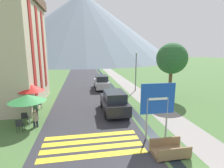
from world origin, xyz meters
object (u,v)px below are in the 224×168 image
parked_car_near (114,102)px  cafe_chair_near_right (25,117)px  cafe_chair_nearest (20,124)px  person_standing_terrace (35,107)px  tree_by_path (172,59)px  road_sign (158,103)px  cafe_chair_far_right (39,104)px  parked_car_far (101,82)px  cafe_umbrella_front_green (27,98)px  cafe_umbrella_middle_red (31,88)px  person_seated_far (35,117)px  streetlamp (136,68)px  hotel_building (7,45)px  footbridge (169,151)px

parked_car_near → cafe_chair_near_right: size_ratio=5.03×
cafe_chair_nearest → person_standing_terrace: (0.51, 1.83, 0.53)m
tree_by_path → person_standing_terrace: bearing=-161.8°
road_sign → cafe_chair_far_right: (-7.93, 6.55, -1.65)m
road_sign → cafe_chair_near_right: (-8.20, 3.53, -1.65)m
parked_car_far → cafe_chair_near_right: size_ratio=4.86×
cafe_umbrella_front_green → tree_by_path: size_ratio=0.41×
parked_car_near → cafe_chair_nearest: bearing=-159.6°
cafe_chair_nearest → cafe_chair_far_right: 4.33m
cafe_umbrella_front_green → tree_by_path: (13.01, 5.11, 2.21)m
road_sign → cafe_umbrella_middle_red: 9.49m
person_seated_far → tree_by_path: 14.10m
cafe_umbrella_middle_red → streetlamp: 12.54m
parked_car_near → parked_car_far: 8.83m
cafe_chair_far_right → streetlamp: size_ratio=0.18×
road_sign → cafe_chair_near_right: 9.07m
parked_car_far → person_standing_terrace: (-5.95, -9.40, 0.14)m
cafe_chair_near_right → cafe_umbrella_front_green: cafe_umbrella_front_green is taller
road_sign → person_standing_terrace: 8.69m
parked_car_far → person_seated_far: 12.06m
cafe_umbrella_middle_red → person_seated_far: size_ratio=2.03×
road_sign → streetlamp: (2.48, 11.86, 0.72)m
hotel_building → cafe_umbrella_front_green: hotel_building is taller
hotel_building → footbridge: bearing=-43.6°
footbridge → parked_car_far: (-1.63, 15.12, 0.68)m
cafe_chair_far_right → tree_by_path: tree_by_path is taller
hotel_building → person_standing_terrace: (3.02, -4.38, -4.43)m
cafe_chair_nearest → cafe_chair_far_right: size_ratio=1.00×
cafe_umbrella_front_green → footbridge: bearing=-31.7°
person_standing_terrace → road_sign: bearing=-28.1°
cafe_umbrella_front_green → cafe_umbrella_middle_red: cafe_umbrella_middle_red is taller
cafe_umbrella_front_green → tree_by_path: tree_by_path is taller
cafe_umbrella_front_green → streetlamp: bearing=40.3°
cafe_chair_far_right → parked_car_far: bearing=39.3°
person_standing_terrace → cafe_chair_far_right: bearing=97.6°
cafe_chair_near_right → person_standing_terrace: (0.59, 0.53, 0.53)m
streetlamp → parked_car_far: bearing=158.8°
cafe_chair_near_right → person_seated_far: person_seated_far is taller
cafe_chair_nearest → cafe_umbrella_front_green: size_ratio=0.35×
cafe_chair_near_right → person_seated_far: size_ratio=0.68×
parked_car_near → cafe_umbrella_middle_red: (-6.41, 0.42, 1.34)m
cafe_chair_near_right → cafe_chair_far_right: 3.03m
parked_car_far → person_standing_terrace: 11.13m
footbridge → cafe_umbrella_middle_red: 10.65m
cafe_umbrella_front_green → person_standing_terrace: size_ratio=1.33×
road_sign → footbridge: road_sign is taller
parked_car_near → cafe_chair_near_right: parked_car_near is taller
footbridge → cafe_umbrella_front_green: size_ratio=0.71×
cafe_chair_near_right → cafe_chair_far_right: (0.26, 3.02, 0.00)m
footbridge → person_seated_far: bearing=148.5°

